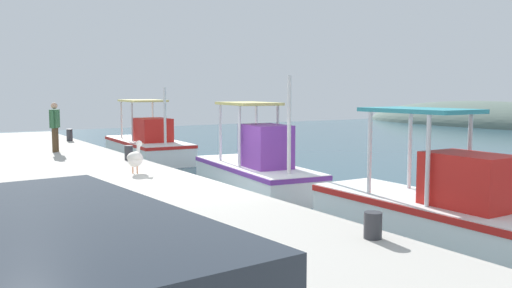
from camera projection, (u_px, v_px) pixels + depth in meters
The scene contains 9 objects.
distant_hill_third at pixel (482, 124), 47.41m from camera, with size 25.10×9.61×4.01m, color #596B60.
fishing_boat_nearest at pixel (148, 145), 23.10m from camera, with size 6.06×2.35×3.03m.
fishing_boat_second at pixel (257, 170), 15.78m from camera, with size 5.50×2.34×3.31m.
fishing_boat_third at pixel (440, 214), 10.15m from camera, with size 5.39×1.68×3.15m.
pelican at pixel (135, 158), 14.14m from camera, with size 0.85×0.79×0.82m.
fisherman_standing at pixel (55, 125), 18.95m from camera, with size 0.55×0.41×1.71m.
mooring_bollard_nearest at pixel (70, 135), 23.10m from camera, with size 0.25×0.25×0.51m, color #333338.
mooring_bollard_second at pixel (129, 153), 16.82m from camera, with size 0.25×0.25×0.45m, color #333338.
mooring_bollard_third at pixel (373, 225), 7.92m from camera, with size 0.26×0.26×0.39m, color #333338.
Camera 1 is at (11.86, -5.99, 2.93)m, focal length 38.64 mm.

